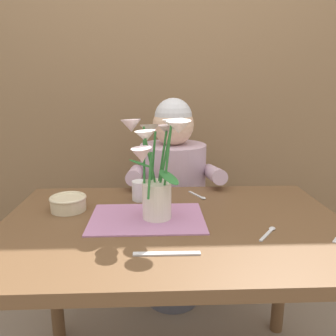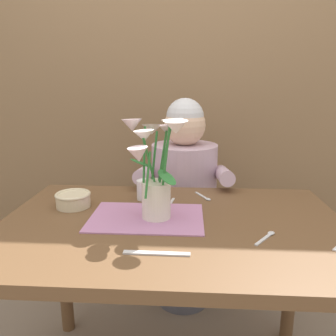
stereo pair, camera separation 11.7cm
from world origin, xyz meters
name	(u,v)px [view 2 (the right image)]	position (x,y,z in m)	size (l,w,h in m)	color
wood_panel_backdrop	(181,75)	(0.00, 1.05, 1.25)	(4.00, 0.10, 2.50)	brown
dining_table	(172,247)	(0.00, 0.00, 0.64)	(1.20, 0.80, 0.74)	brown
seated_person	(184,207)	(0.03, 0.62, 0.56)	(0.45, 0.47, 1.14)	#4C4C56
striped_placemat	(147,217)	(-0.09, 0.03, 0.74)	(0.40, 0.28, 0.01)	#B275A3
flower_vase	(155,167)	(-0.06, 0.03, 0.93)	(0.25, 0.28, 0.36)	silver
ceramic_bowl	(73,199)	(-0.39, 0.13, 0.77)	(0.14, 0.14, 0.06)	beige
dinner_knife	(157,253)	(-0.03, -0.23, 0.74)	(0.19, 0.02, 0.01)	silver
coffee_cup	(145,190)	(-0.12, 0.23, 0.78)	(0.09, 0.07, 0.08)	silver
spoon_0	(205,197)	(0.12, 0.26, 0.74)	(0.07, 0.11, 0.01)	silver
spoon_1	(169,205)	(-0.02, 0.16, 0.74)	(0.03, 0.12, 0.01)	silver
spoon_2	(267,236)	(0.30, -0.10, 0.74)	(0.08, 0.10, 0.01)	silver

